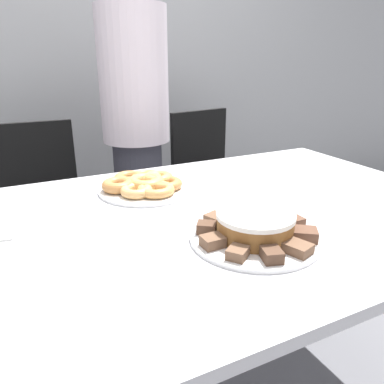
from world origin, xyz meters
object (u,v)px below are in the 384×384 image
(plate_cake, at_px, (254,238))
(plate_donuts, at_px, (147,189))
(office_chair_right, at_px, (213,192))
(person_standing, at_px, (136,128))
(frosted_cake, at_px, (255,224))
(office_chair_left, at_px, (45,221))

(plate_cake, height_order, plate_donuts, same)
(office_chair_right, bearing_deg, plate_cake, -124.70)
(person_standing, bearing_deg, office_chair_right, 4.66)
(plate_donuts, height_order, frosted_cake, frosted_cake)
(plate_cake, bearing_deg, frosted_cake, 180.00)
(plate_cake, height_order, frosted_cake, frosted_cake)
(office_chair_left, height_order, office_chair_right, same)
(office_chair_left, height_order, plate_donuts, office_chair_left)
(person_standing, xyz_separation_m, plate_donuts, (-0.19, -0.66, -0.09))
(office_chair_right, bearing_deg, frosted_cake, -124.70)
(frosted_cake, bearing_deg, office_chair_right, 64.90)
(office_chair_right, xyz_separation_m, plate_cake, (-0.55, -1.17, 0.35))
(office_chair_right, distance_m, frosted_cake, 1.35)
(office_chair_right, relative_size, frosted_cake, 4.63)
(plate_donuts, relative_size, frosted_cake, 1.68)
(office_chair_right, distance_m, plate_donuts, 1.03)
(person_standing, xyz_separation_m, frosted_cake, (-0.07, -1.13, -0.05))
(person_standing, bearing_deg, office_chair_left, 175.33)
(plate_donuts, distance_m, frosted_cake, 0.48)
(plate_cake, bearing_deg, person_standing, 86.48)
(plate_donuts, bearing_deg, office_chair_left, 113.10)
(office_chair_left, relative_size, plate_cake, 2.76)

